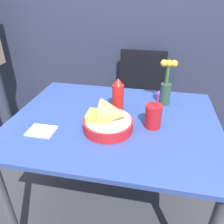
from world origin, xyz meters
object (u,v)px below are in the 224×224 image
object	(u,v)px
food_basket	(110,120)
ketchup_bottle	(118,95)
flower_vase	(166,86)
chair_far_window	(140,94)
drink_cup	(153,117)

from	to	relation	value
food_basket	ketchup_bottle	xyz separation A→B (m)	(0.00, 0.22, 0.03)
food_basket	flower_vase	bearing A→B (deg)	52.34
chair_far_window	ketchup_bottle	bearing A→B (deg)	-97.13
drink_cup	ketchup_bottle	bearing A→B (deg)	143.98
chair_far_window	ketchup_bottle	xyz separation A→B (m)	(-0.09, -0.69, 0.30)
ketchup_bottle	flower_vase	world-z (taller)	flower_vase
chair_far_window	food_basket	world-z (taller)	same
ketchup_bottle	food_basket	bearing A→B (deg)	-90.57
drink_cup	chair_far_window	bearing A→B (deg)	98.06
food_basket	drink_cup	bearing A→B (deg)	19.60
food_basket	ketchup_bottle	world-z (taller)	ketchup_bottle
chair_far_window	food_basket	distance (m)	0.95
flower_vase	food_basket	bearing A→B (deg)	-127.66
drink_cup	flower_vase	bearing A→B (deg)	77.51
food_basket	flower_vase	size ratio (longest dim) A/B	0.91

